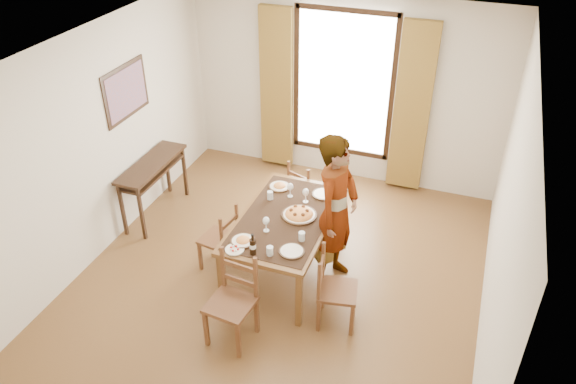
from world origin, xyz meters
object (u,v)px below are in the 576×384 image
(dining_table, at_px, (286,222))
(pasta_platter, at_px, (299,212))
(console_table, at_px, (152,170))
(man, at_px, (336,212))

(dining_table, bearing_deg, pasta_platter, 27.19)
(dining_table, relative_size, pasta_platter, 4.33)
(console_table, height_order, pasta_platter, pasta_platter)
(dining_table, distance_m, pasta_platter, 0.19)
(man, xyz_separation_m, pasta_platter, (-0.43, 0.01, -0.11))
(dining_table, xyz_separation_m, pasta_platter, (0.13, 0.07, 0.11))
(console_table, distance_m, dining_table, 2.09)
(man, bearing_deg, console_table, 90.92)
(console_table, bearing_deg, man, -9.12)
(man, bearing_deg, dining_table, 106.28)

